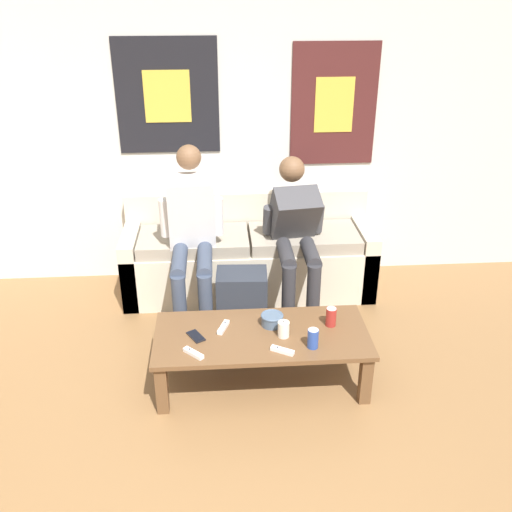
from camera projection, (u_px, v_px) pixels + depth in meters
name	position (u px, v px, depth m)	size (l,w,h in m)	color
wall_back	(236.00, 127.00, 4.52)	(10.00, 0.07, 2.55)	silver
couch	(249.00, 257.00, 4.66)	(1.99, 0.66, 0.77)	beige
coffee_table	(262.00, 341.00, 3.56)	(1.33, 0.60, 0.36)	brown
person_seated_adult	(191.00, 232.00, 4.12)	(0.47, 0.86, 1.28)	#384256
person_seated_teen	(295.00, 231.00, 4.27)	(0.47, 0.96, 1.12)	#2D2D33
backpack	(242.00, 304.00, 4.10)	(0.37, 0.31, 0.48)	#282D38
ceramic_bowl	(272.00, 319.00, 3.60)	(0.14, 0.14, 0.08)	#475B75
pillar_candle	(284.00, 329.00, 3.49)	(0.07, 0.07, 0.11)	silver
drink_can_blue	(313.00, 338.00, 3.38)	(0.07, 0.07, 0.12)	#28479E
drink_can_red	(331.00, 317.00, 3.59)	(0.07, 0.07, 0.12)	maroon
game_controller_near_left	(193.00, 353.00, 3.33)	(0.13, 0.13, 0.03)	white
game_controller_near_right	(282.00, 350.00, 3.36)	(0.14, 0.10, 0.03)	white
game_controller_far_center	(223.00, 327.00, 3.58)	(0.08, 0.15, 0.03)	white
cell_phone	(196.00, 336.00, 3.50)	(0.12, 0.15, 0.01)	black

